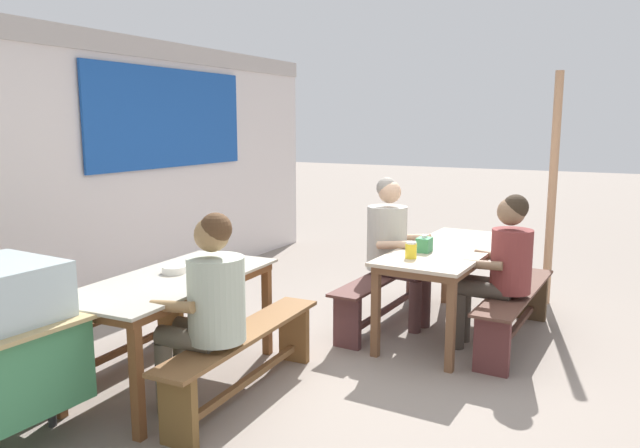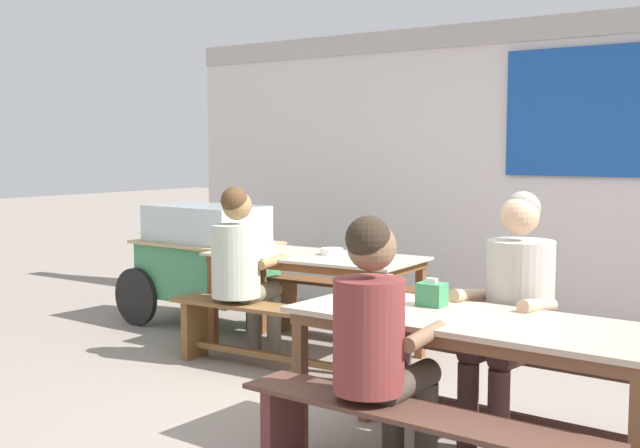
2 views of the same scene
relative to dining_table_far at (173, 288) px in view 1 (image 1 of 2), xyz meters
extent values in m
plane|color=gray|center=(1.06, -1.07, -0.68)|extent=(40.00, 40.00, 0.00)
cube|color=silver|center=(1.06, 1.82, 0.55)|extent=(7.45, 0.12, 2.47)
cube|color=#1B4BA0|center=(2.02, 1.73, 1.17)|extent=(2.40, 0.03, 1.06)
cube|color=#AFA7A3|center=(1.06, 1.84, 1.88)|extent=(7.45, 0.20, 0.20)
cube|color=#B6AE9B|center=(0.00, 0.00, 0.07)|extent=(1.65, 0.82, 0.02)
cube|color=brown|center=(0.00, 0.00, 0.03)|extent=(1.57, 0.75, 0.06)
cube|color=brown|center=(0.72, 0.34, -0.34)|extent=(0.06, 0.06, 0.68)
cube|color=brown|center=(0.74, -0.29, -0.34)|extent=(0.06, 0.06, 0.68)
cube|color=brown|center=(-0.74, 0.29, -0.34)|extent=(0.06, 0.06, 0.68)
cube|color=brown|center=(-0.72, -0.34, -0.34)|extent=(0.06, 0.06, 0.68)
cube|color=#C0AE96|center=(1.91, -1.40, 0.06)|extent=(1.85, 0.80, 0.03)
cube|color=brown|center=(1.91, -1.40, 0.02)|extent=(1.77, 0.74, 0.06)
cube|color=brown|center=(2.75, -1.14, -0.35)|extent=(0.06, 0.06, 0.67)
cube|color=brown|center=(2.72, -1.74, -0.35)|extent=(0.06, 0.06, 0.67)
cube|color=brown|center=(1.09, -1.07, -0.35)|extent=(0.06, 0.06, 0.67)
cube|color=brown|center=(1.07, -1.67, -0.35)|extent=(0.06, 0.06, 0.67)
cube|color=brown|center=(-0.02, 0.57, -0.24)|extent=(1.54, 0.33, 0.03)
cube|color=brown|center=(0.62, 0.60, -0.47)|extent=(0.07, 0.23, 0.43)
cube|color=brown|center=(-0.67, 0.55, -0.47)|extent=(0.07, 0.23, 0.43)
cube|color=brown|center=(-0.02, 0.57, -0.57)|extent=(1.26, 0.09, 0.04)
cube|color=brown|center=(0.02, -0.57, -0.24)|extent=(1.64, 0.34, 0.03)
cube|color=brown|center=(0.72, -0.55, -0.47)|extent=(0.07, 0.24, 0.43)
cube|color=brown|center=(-0.67, -0.60, -0.47)|extent=(0.07, 0.24, 0.43)
cube|color=brown|center=(0.02, -0.57, -0.58)|extent=(1.35, 0.10, 0.04)
cube|color=#51302B|center=(1.93, -0.83, -0.23)|extent=(1.82, 0.35, 0.02)
cube|color=#4E2F28|center=(2.72, -0.87, -0.46)|extent=(0.07, 0.23, 0.44)
cube|color=#502F31|center=(1.15, -0.80, -0.46)|extent=(0.07, 0.23, 0.44)
cube|color=#51302B|center=(1.93, -0.83, -0.57)|extent=(1.53, 0.11, 0.04)
cube|color=#523328|center=(1.88, -1.98, -0.23)|extent=(1.69, 0.38, 0.02)
cube|color=#4B3723|center=(2.60, -2.01, -0.46)|extent=(0.07, 0.26, 0.44)
cube|color=brown|center=(1.17, -1.95, -0.46)|extent=(0.07, 0.26, 0.44)
cube|color=#523328|center=(1.88, -1.98, -0.57)|extent=(1.40, 0.11, 0.04)
cylinder|color=#333333|center=(-0.84, 0.24, -0.56)|extent=(0.05, 0.05, 0.26)
cylinder|color=#3F3F3F|center=(-0.61, 0.23, -0.05)|extent=(0.07, 0.70, 0.04)
cylinder|color=#6D6554|center=(-0.21, -0.23, -0.45)|extent=(0.11, 0.11, 0.46)
cylinder|color=#6D6554|center=(-0.39, -0.25, -0.45)|extent=(0.11, 0.11, 0.46)
cylinder|color=#6D6554|center=(-0.20, -0.41, -0.17)|extent=(0.15, 0.39, 0.13)
cylinder|color=#6D6554|center=(-0.38, -0.42, -0.17)|extent=(0.15, 0.39, 0.13)
cylinder|color=#AEB9A5|center=(-0.28, -0.59, 0.08)|extent=(0.35, 0.35, 0.52)
sphere|color=#977248|center=(-0.28, -0.57, 0.47)|extent=(0.21, 0.21, 0.21)
sphere|color=#4C331E|center=(-0.28, -0.60, 0.51)|extent=(0.20, 0.20, 0.20)
cylinder|color=#977248|center=(-0.09, -0.39, 0.06)|extent=(0.09, 0.31, 0.09)
cylinder|color=#977248|center=(-0.48, -0.42, 0.06)|extent=(0.09, 0.31, 0.09)
cylinder|color=#4D302F|center=(1.77, -1.16, -0.45)|extent=(0.11, 0.11, 0.46)
cylinder|color=#4D302F|center=(1.94, -1.19, -0.45)|extent=(0.11, 0.11, 0.46)
cylinder|color=#4D302F|center=(1.79, -0.99, -0.17)|extent=(0.19, 0.40, 0.13)
cylinder|color=#4D302F|center=(1.97, -1.02, -0.17)|extent=(0.19, 0.40, 0.13)
cylinder|color=#B2AEA3|center=(1.91, -0.83, 0.10)|extent=(0.36, 0.36, 0.57)
sphere|color=tan|center=(1.91, -0.85, 0.52)|extent=(0.20, 0.20, 0.20)
sphere|color=gray|center=(1.91, -0.82, 0.56)|extent=(0.19, 0.19, 0.19)
cylinder|color=tan|center=(1.68, -0.98, 0.09)|extent=(0.12, 0.31, 0.11)
cylinder|color=tan|center=(2.08, -1.04, 0.09)|extent=(0.12, 0.31, 0.10)
cylinder|color=#433B32|center=(1.75, -1.59, -0.45)|extent=(0.11, 0.11, 0.46)
cylinder|color=#433B32|center=(1.57, -1.59, -0.45)|extent=(0.11, 0.11, 0.46)
cylinder|color=#433B32|center=(1.74, -1.78, -0.17)|extent=(0.14, 0.42, 0.13)
cylinder|color=#433B32|center=(1.56, -1.78, -0.17)|extent=(0.14, 0.42, 0.13)
cylinder|color=brown|center=(1.65, -1.97, 0.07)|extent=(0.31, 0.31, 0.50)
sphere|color=brown|center=(1.65, -1.95, 0.45)|extent=(0.22, 0.22, 0.22)
sphere|color=#2D2319|center=(1.65, -1.98, 0.49)|extent=(0.20, 0.20, 0.20)
cylinder|color=brown|center=(1.83, -1.79, 0.05)|extent=(0.07, 0.31, 0.09)
cylinder|color=brown|center=(1.48, -1.79, 0.05)|extent=(0.07, 0.30, 0.08)
cube|color=#3A8855|center=(1.61, -1.28, 0.14)|extent=(0.14, 0.11, 0.12)
cube|color=white|center=(1.61, -1.28, 0.21)|extent=(0.05, 0.03, 0.02)
cylinder|color=yellow|center=(1.34, -1.26, 0.13)|extent=(0.09, 0.09, 0.12)
cylinder|color=white|center=(1.34, -1.26, 0.20)|extent=(0.08, 0.08, 0.02)
cylinder|color=silver|center=(0.11, 0.08, 0.10)|extent=(0.17, 0.17, 0.05)
cylinder|color=tan|center=(3.22, -2.06, 0.47)|extent=(0.08, 0.08, 2.31)
camera|label=1|loc=(-3.11, -2.78, 1.14)|focal=33.98mm
camera|label=2|loc=(3.39, -4.88, 0.87)|focal=44.63mm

